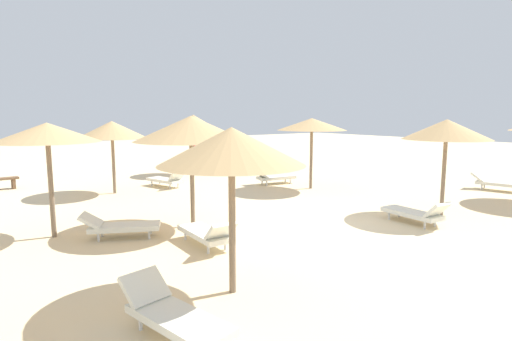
% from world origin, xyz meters
% --- Properties ---
extents(ground_plane, '(80.00, 80.00, 0.00)m').
position_xyz_m(ground_plane, '(0.00, 0.00, 0.00)').
color(ground_plane, beige).
extents(parasol_0, '(2.56, 2.56, 2.93)m').
position_xyz_m(parasol_0, '(3.81, -1.45, 2.62)').
color(parasol_0, '#75604C').
rests_on(parasol_0, ground).
extents(parasol_1, '(2.49, 2.49, 2.88)m').
position_xyz_m(parasol_1, '(-6.23, 3.17, 2.62)').
color(parasol_1, '#75604C').
rests_on(parasol_1, ground).
extents(parasol_2, '(3.09, 3.09, 3.04)m').
position_xyz_m(parasol_2, '(-2.91, 2.01, 2.69)').
color(parasol_2, '#75604C').
rests_on(parasol_2, ground).
extents(parasol_4, '(2.84, 2.84, 2.91)m').
position_xyz_m(parasol_4, '(3.74, 4.22, 2.65)').
color(parasol_4, '#75604C').
rests_on(parasol_4, ground).
extents(parasol_5, '(2.49, 2.49, 2.88)m').
position_xyz_m(parasol_5, '(-4.36, -2.21, 2.55)').
color(parasol_5, '#75604C').
rests_on(parasol_5, ground).
extents(parasol_6, '(2.64, 2.64, 2.81)m').
position_xyz_m(parasol_6, '(-3.18, 8.03, 2.48)').
color(parasol_6, '#75604C').
rests_on(parasol_6, ground).
extents(parasol_8, '(2.28, 2.28, 3.04)m').
position_xyz_m(parasol_8, '(1.78, 10.78, 2.66)').
color(parasol_8, '#75604C').
rests_on(parasol_8, ground).
extents(lounger_0, '(0.78, 1.91, 0.77)m').
position_xyz_m(lounger_0, '(2.23, -1.57, 0.32)').
color(lounger_0, silver).
rests_on(lounger_0, ground).
extents(lounger_1, '(1.99, 1.42, 0.66)m').
position_xyz_m(lounger_1, '(-4.93, 2.09, 0.31)').
color(lounger_1, silver).
rests_on(lounger_1, ground).
extents(lounger_2, '(0.70, 1.89, 0.75)m').
position_xyz_m(lounger_2, '(-3.48, 0.21, 0.32)').
color(lounger_2, silver).
rests_on(lounger_2, ground).
extents(lounger_3, '(1.04, 1.99, 0.69)m').
position_xyz_m(lounger_3, '(9.51, -0.58, 0.32)').
color(lounger_3, silver).
rests_on(lounger_3, ground).
extents(lounger_4, '(1.99, 0.96, 0.65)m').
position_xyz_m(lounger_4, '(3.17, 5.97, 0.31)').
color(lounger_4, silver).
rests_on(lounger_4, ground).
extents(lounger_5, '(1.01, 1.98, 0.73)m').
position_xyz_m(lounger_5, '(-5.82, -2.90, 0.32)').
color(lounger_5, silver).
rests_on(lounger_5, ground).
extents(lounger_6, '(1.10, 1.96, 0.78)m').
position_xyz_m(lounger_6, '(-0.95, 8.09, 0.32)').
color(lounger_6, silver).
rests_on(lounger_6, ground).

